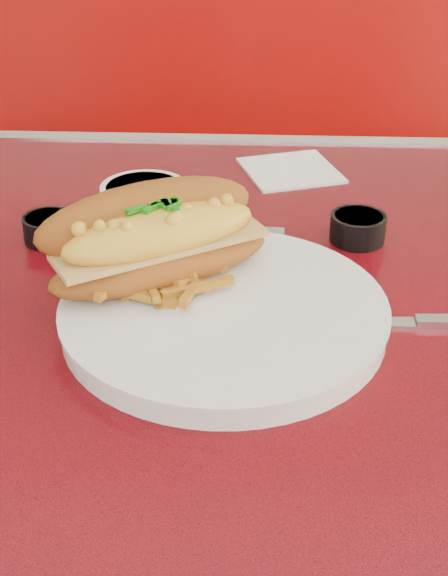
{
  "coord_description": "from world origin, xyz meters",
  "views": [
    {
      "loc": [
        0.04,
        -0.71,
        1.18
      ],
      "look_at": [
        0.01,
        -0.09,
        0.81
      ],
      "focal_mm": 50.0,
      "sensor_mm": 36.0,
      "label": 1
    }
  ],
  "objects_px": {
    "diner_table": "(219,400)",
    "dinner_plate": "(224,314)",
    "fork": "(271,264)",
    "sauce_cup_left": "(49,227)",
    "gravy_ramekin": "(145,207)",
    "sauce_cup_right": "(358,227)",
    "knife": "(405,322)",
    "booth_bench_far": "(238,282)",
    "mac_hoagie": "(156,237)"
  },
  "relations": [
    {
      "from": "diner_table",
      "to": "knife",
      "type": "height_order",
      "value": "knife"
    },
    {
      "from": "sauce_cup_left",
      "to": "sauce_cup_right",
      "type": "bearing_deg",
      "value": 2.48
    },
    {
      "from": "sauce_cup_left",
      "to": "knife",
      "type": "xyz_separation_m",
      "value": [
        0.37,
        -0.15,
        -0.01
      ]
    },
    {
      "from": "sauce_cup_right",
      "to": "knife",
      "type": "bearing_deg",
      "value": -80.44
    },
    {
      "from": "sauce_cup_left",
      "to": "dinner_plate",
      "type": "bearing_deg",
      "value": -38.95
    },
    {
      "from": "diner_table",
      "to": "gravy_ramekin",
      "type": "distance_m",
      "value": 0.23
    },
    {
      "from": "booth_bench_far",
      "to": "sauce_cup_left",
      "type": "bearing_deg",
      "value": -104.54
    },
    {
      "from": "diner_table",
      "to": "dinner_plate",
      "type": "bearing_deg",
      "value": -83.41
    },
    {
      "from": "booth_bench_far",
      "to": "knife",
      "type": "relative_size",
      "value": 5.6
    },
    {
      "from": "sauce_cup_right",
      "to": "sauce_cup_left",
      "type": "bearing_deg",
      "value": -177.52
    },
    {
      "from": "sauce_cup_left",
      "to": "knife",
      "type": "distance_m",
      "value": 0.4
    },
    {
      "from": "dinner_plate",
      "to": "sauce_cup_left",
      "type": "relative_size",
      "value": 6.85
    },
    {
      "from": "diner_table",
      "to": "sauce_cup_left",
      "type": "distance_m",
      "value": 0.27
    },
    {
      "from": "booth_bench_far",
      "to": "fork",
      "type": "xyz_separation_m",
      "value": [
        0.05,
        -0.82,
        0.5
      ]
    },
    {
      "from": "booth_bench_far",
      "to": "gravy_ramekin",
      "type": "xyz_separation_m",
      "value": [
        -0.09,
        -0.71,
        0.51
      ]
    },
    {
      "from": "fork",
      "to": "dinner_plate",
      "type": "bearing_deg",
      "value": 154.56
    },
    {
      "from": "booth_bench_far",
      "to": "dinner_plate",
      "type": "distance_m",
      "value": 1.03
    },
    {
      "from": "diner_table",
      "to": "booth_bench_far",
      "type": "bearing_deg",
      "value": 90.0
    },
    {
      "from": "sauce_cup_right",
      "to": "booth_bench_far",
      "type": "bearing_deg",
      "value": 101.76
    },
    {
      "from": "dinner_plate",
      "to": "sauce_cup_left",
      "type": "distance_m",
      "value": 0.26
    },
    {
      "from": "fork",
      "to": "sauce_cup_right",
      "type": "distance_m",
      "value": 0.14
    },
    {
      "from": "fork",
      "to": "gravy_ramekin",
      "type": "distance_m",
      "value": 0.18
    },
    {
      "from": "diner_table",
      "to": "dinner_plate",
      "type": "relative_size",
      "value": 3.07
    },
    {
      "from": "gravy_ramekin",
      "to": "sauce_cup_left",
      "type": "xyz_separation_m",
      "value": [
        -0.1,
        -0.03,
        -0.01
      ]
    },
    {
      "from": "booth_bench_far",
      "to": "sauce_cup_left",
      "type": "distance_m",
      "value": 0.91
    },
    {
      "from": "dinner_plate",
      "to": "gravy_ramekin",
      "type": "relative_size",
      "value": 3.23
    },
    {
      "from": "fork",
      "to": "knife",
      "type": "xyz_separation_m",
      "value": [
        0.12,
        -0.07,
        -0.02
      ]
    },
    {
      "from": "mac_hoagie",
      "to": "knife",
      "type": "height_order",
      "value": "mac_hoagie"
    },
    {
      "from": "gravy_ramekin",
      "to": "sauce_cup_right",
      "type": "relative_size",
      "value": 1.53
    },
    {
      "from": "fork",
      "to": "gravy_ramekin",
      "type": "xyz_separation_m",
      "value": [
        -0.14,
        0.11,
        0.01
      ]
    },
    {
      "from": "mac_hoagie",
      "to": "fork",
      "type": "height_order",
      "value": "mac_hoagie"
    },
    {
      "from": "booth_bench_far",
      "to": "gravy_ramekin",
      "type": "relative_size",
      "value": 9.7
    },
    {
      "from": "diner_table",
      "to": "mac_hoagie",
      "type": "height_order",
      "value": "mac_hoagie"
    },
    {
      "from": "dinner_plate",
      "to": "gravy_ramekin",
      "type": "xyz_separation_m",
      "value": [
        -0.1,
        0.19,
        0.02
      ]
    },
    {
      "from": "fork",
      "to": "mac_hoagie",
      "type": "bearing_deg",
      "value": 107.22
    },
    {
      "from": "booth_bench_far",
      "to": "dinner_plate",
      "type": "bearing_deg",
      "value": -89.34
    },
    {
      "from": "diner_table",
      "to": "dinner_plate",
      "type": "xyz_separation_m",
      "value": [
        0.01,
        -0.09,
        0.17
      ]
    },
    {
      "from": "booth_bench_far",
      "to": "knife",
      "type": "xyz_separation_m",
      "value": [
        0.18,
        -0.89,
        0.49
      ]
    },
    {
      "from": "fork",
      "to": "gravy_ramekin",
      "type": "relative_size",
      "value": 1.37
    },
    {
      "from": "diner_table",
      "to": "fork",
      "type": "height_order",
      "value": "fork"
    },
    {
      "from": "diner_table",
      "to": "dinner_plate",
      "type": "distance_m",
      "value": 0.2
    },
    {
      "from": "diner_table",
      "to": "sauce_cup_left",
      "type": "bearing_deg",
      "value": 159.12
    },
    {
      "from": "booth_bench_far",
      "to": "knife",
      "type": "height_order",
      "value": "booth_bench_far"
    },
    {
      "from": "dinner_plate",
      "to": "mac_hoagie",
      "type": "relative_size",
      "value": 1.61
    },
    {
      "from": "mac_hoagie",
      "to": "gravy_ramekin",
      "type": "height_order",
      "value": "mac_hoagie"
    },
    {
      "from": "knife",
      "to": "diner_table",
      "type": "bearing_deg",
      "value": 153.13
    },
    {
      "from": "sauce_cup_left",
      "to": "sauce_cup_right",
      "type": "xyz_separation_m",
      "value": [
        0.34,
        0.01,
        0.0
      ]
    },
    {
      "from": "mac_hoagie",
      "to": "knife",
      "type": "distance_m",
      "value": 0.25
    },
    {
      "from": "fork",
      "to": "booth_bench_far",
      "type": "bearing_deg",
      "value": 7.0
    },
    {
      "from": "fork",
      "to": "sauce_cup_left",
      "type": "relative_size",
      "value": 2.9
    }
  ]
}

